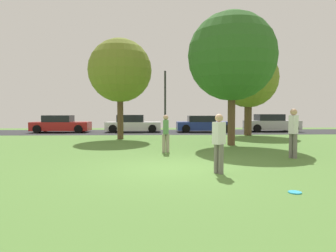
# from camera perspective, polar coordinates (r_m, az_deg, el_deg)

# --- Properties ---
(ground_plane) EXTENTS (44.00, 44.00, 0.00)m
(ground_plane) POSITION_cam_1_polar(r_m,az_deg,el_deg) (9.10, 0.61, -8.02)
(ground_plane) COLOR #547F38
(road_strip) EXTENTS (44.00, 6.40, 0.01)m
(road_strip) POSITION_cam_1_polar(r_m,az_deg,el_deg) (24.99, -1.42, -1.13)
(road_strip) COLOR #28282B
(road_strip) RESTS_ON ground_plane
(maple_tree_far) EXTENTS (4.17, 4.17, 6.14)m
(maple_tree_far) POSITION_cam_1_polar(r_m,az_deg,el_deg) (22.37, 14.88, 8.66)
(maple_tree_far) COLOR brown
(maple_tree_far) RESTS_ON ground_plane
(oak_tree_right) EXTENTS (4.41, 4.41, 6.64)m
(oak_tree_right) POSITION_cam_1_polar(r_m,az_deg,el_deg) (15.78, 11.94, 12.64)
(oak_tree_right) COLOR brown
(oak_tree_right) RESTS_ON ground_plane
(maple_tree_near) EXTENTS (3.86, 3.86, 6.13)m
(maple_tree_near) POSITION_cam_1_polar(r_m,az_deg,el_deg) (19.02, -9.01, 10.22)
(maple_tree_near) COLOR brown
(maple_tree_near) RESTS_ON ground_plane
(person_thrower) EXTENTS (0.39, 0.37, 1.63)m
(person_thrower) POSITION_cam_1_polar(r_m,az_deg,el_deg) (8.40, 9.54, -2.77)
(person_thrower) COLOR slate
(person_thrower) RESTS_ON ground_plane
(person_catcher) EXTENTS (0.39, 0.37, 1.80)m
(person_catcher) POSITION_cam_1_polar(r_m,az_deg,el_deg) (11.90, 22.48, -0.79)
(person_catcher) COLOR slate
(person_catcher) RESTS_ON ground_plane
(person_walking) EXTENTS (0.30, 0.32, 1.56)m
(person_walking) POSITION_cam_1_polar(r_m,az_deg,el_deg) (12.53, -0.42, -1.13)
(person_walking) COLOR gray
(person_walking) RESTS_ON ground_plane
(frisbee_disc) EXTENTS (0.27, 0.27, 0.03)m
(frisbee_disc) POSITION_cam_1_polar(r_m,az_deg,el_deg) (7.01, 22.72, -11.42)
(frisbee_disc) COLOR #2DB2E0
(frisbee_disc) RESTS_ON ground_plane
(parked_car_red) EXTENTS (4.55, 2.04, 1.38)m
(parked_car_red) POSITION_cam_1_polar(r_m,az_deg,el_deg) (26.08, -19.53, 0.27)
(parked_car_red) COLOR #B21E1E
(parked_car_red) RESTS_ON ground_plane
(parked_car_white) EXTENTS (4.46, 2.03, 1.41)m
(parked_car_white) POSITION_cam_1_polar(r_m,az_deg,el_deg) (25.13, -6.65, 0.34)
(parked_car_white) COLOR white
(parked_car_white) RESTS_ON ground_plane
(parked_car_blue) EXTENTS (4.49, 2.01, 1.35)m
(parked_car_blue) POSITION_cam_1_polar(r_m,az_deg,el_deg) (25.22, 6.65, 0.30)
(parked_car_blue) COLOR #233893
(parked_car_blue) RESTS_ON ground_plane
(parked_car_silver) EXTENTS (4.43, 2.06, 1.46)m
(parked_car_silver) POSITION_cam_1_polar(r_m,az_deg,el_deg) (27.08, 18.79, 0.44)
(parked_car_silver) COLOR #B7B7BC
(parked_car_silver) RESTS_ON ground_plane
(street_lamp_post) EXTENTS (0.14, 0.14, 4.50)m
(street_lamp_post) POSITION_cam_1_polar(r_m,az_deg,el_deg) (21.14, -0.54, 4.26)
(street_lamp_post) COLOR #2D2D33
(street_lamp_post) RESTS_ON ground_plane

